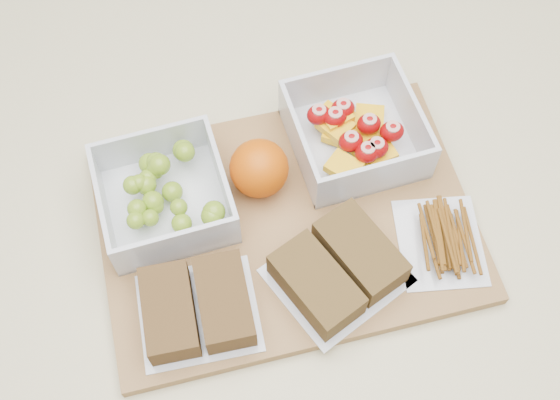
{
  "coord_description": "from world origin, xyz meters",
  "views": [
    {
      "loc": [
        -0.11,
        -0.35,
        1.63
      ],
      "look_at": [
        -0.0,
        0.02,
        0.93
      ],
      "focal_mm": 45.0,
      "sensor_mm": 36.0,
      "label": 1
    }
  ],
  "objects_px": {
    "fruit_container": "(354,133)",
    "orange": "(259,168)",
    "cutting_board": "(286,223)",
    "grape_container": "(166,193)",
    "sandwich_bag_center": "(338,269)",
    "sandwich_bag_left": "(197,307)",
    "pretzel_bag": "(442,238)"
  },
  "relations": [
    {
      "from": "grape_container",
      "to": "sandwich_bag_left",
      "type": "bearing_deg",
      "value": -89.5
    },
    {
      "from": "grape_container",
      "to": "pretzel_bag",
      "type": "height_order",
      "value": "grape_container"
    },
    {
      "from": "sandwich_bag_center",
      "to": "fruit_container",
      "type": "bearing_deg",
      "value": 64.37
    },
    {
      "from": "pretzel_bag",
      "to": "orange",
      "type": "bearing_deg",
      "value": 142.04
    },
    {
      "from": "grape_container",
      "to": "sandwich_bag_center",
      "type": "bearing_deg",
      "value": -42.2
    },
    {
      "from": "cutting_board",
      "to": "orange",
      "type": "distance_m",
      "value": 0.07
    },
    {
      "from": "cutting_board",
      "to": "orange",
      "type": "bearing_deg",
      "value": 108.46
    },
    {
      "from": "sandwich_bag_left",
      "to": "cutting_board",
      "type": "bearing_deg",
      "value": 32.75
    },
    {
      "from": "cutting_board",
      "to": "pretzel_bag",
      "type": "height_order",
      "value": "pretzel_bag"
    },
    {
      "from": "grape_container",
      "to": "sandwich_bag_left",
      "type": "distance_m",
      "value": 0.14
    },
    {
      "from": "orange",
      "to": "grape_container",
      "type": "bearing_deg",
      "value": 177.64
    },
    {
      "from": "cutting_board",
      "to": "sandwich_bag_left",
      "type": "distance_m",
      "value": 0.15
    },
    {
      "from": "cutting_board",
      "to": "sandwich_bag_center",
      "type": "height_order",
      "value": "sandwich_bag_center"
    },
    {
      "from": "cutting_board",
      "to": "grape_container",
      "type": "distance_m",
      "value": 0.14
    },
    {
      "from": "cutting_board",
      "to": "orange",
      "type": "relative_size",
      "value": 6.19
    },
    {
      "from": "sandwich_bag_left",
      "to": "sandwich_bag_center",
      "type": "distance_m",
      "value": 0.15
    },
    {
      "from": "cutting_board",
      "to": "sandwich_bag_left",
      "type": "bearing_deg",
      "value": -144.18
    },
    {
      "from": "fruit_container",
      "to": "sandwich_bag_left",
      "type": "relative_size",
      "value": 1.08
    },
    {
      "from": "fruit_container",
      "to": "orange",
      "type": "height_order",
      "value": "orange"
    },
    {
      "from": "grape_container",
      "to": "cutting_board",
      "type": "bearing_deg",
      "value": -25.89
    },
    {
      "from": "grape_container",
      "to": "sandwich_bag_center",
      "type": "xyz_separation_m",
      "value": [
        0.16,
        -0.14,
        -0.01
      ]
    },
    {
      "from": "sandwich_bag_left",
      "to": "orange",
      "type": "bearing_deg",
      "value": 51.41
    },
    {
      "from": "grape_container",
      "to": "fruit_container",
      "type": "height_order",
      "value": "fruit_container"
    },
    {
      "from": "cutting_board",
      "to": "fruit_container",
      "type": "bearing_deg",
      "value": 37.88
    },
    {
      "from": "cutting_board",
      "to": "pretzel_bag",
      "type": "distance_m",
      "value": 0.18
    },
    {
      "from": "fruit_container",
      "to": "orange",
      "type": "bearing_deg",
      "value": -171.12
    },
    {
      "from": "fruit_container",
      "to": "orange",
      "type": "relative_size",
      "value": 2.13
    },
    {
      "from": "grape_container",
      "to": "sandwich_bag_left",
      "type": "height_order",
      "value": "grape_container"
    },
    {
      "from": "sandwich_bag_center",
      "to": "orange",
      "type": "bearing_deg",
      "value": 109.22
    },
    {
      "from": "pretzel_bag",
      "to": "cutting_board",
      "type": "bearing_deg",
      "value": 153.42
    },
    {
      "from": "orange",
      "to": "sandwich_bag_left",
      "type": "bearing_deg",
      "value": -128.59
    },
    {
      "from": "cutting_board",
      "to": "grape_container",
      "type": "xyz_separation_m",
      "value": [
        -0.12,
        0.06,
        0.03
      ]
    }
  ]
}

